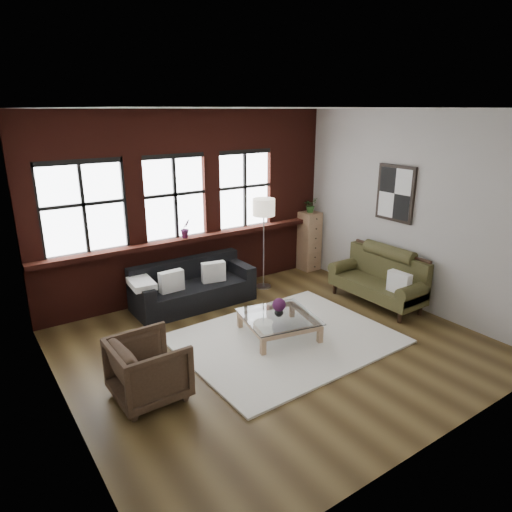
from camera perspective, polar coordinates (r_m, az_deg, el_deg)
floor at (r=6.60m, az=2.28°, el=-11.04°), size 5.50×5.50×0.00m
ceiling at (r=5.77m, az=2.68°, el=17.97°), size 5.50×5.50×0.00m
wall_back at (r=8.07m, az=-8.30°, el=6.34°), size 5.50×0.00×5.50m
wall_front at (r=4.37m, az=22.60°, el=-4.92°), size 5.50×0.00×5.50m
wall_left at (r=4.93m, az=-24.09°, el=-2.55°), size 0.00×5.00×5.00m
wall_right at (r=7.91m, az=18.70°, el=5.35°), size 0.00×5.00×5.00m
brick_backwall at (r=8.02m, az=-8.10°, el=6.28°), size 5.50×0.12×3.20m
sill_ledge at (r=8.07m, az=-7.64°, el=2.28°), size 5.50×0.30×0.08m
window_left at (r=7.40m, az=-20.79°, el=5.50°), size 1.38×0.10×1.50m
window_mid at (r=7.87m, az=-10.15°, el=7.08°), size 1.38×0.10×1.50m
window_right at (r=8.54m, az=-1.51°, el=8.17°), size 1.38×0.10×1.50m
wall_poster at (r=8.02m, az=17.04°, el=7.49°), size 0.05×0.74×0.94m
shag_rug at (r=6.73m, az=3.74°, el=-10.31°), size 3.01×2.39×0.03m
dark_sofa at (r=7.78m, az=-7.84°, el=-3.57°), size 2.03×0.82×0.73m
pillow_a at (r=7.46m, az=-10.53°, el=-3.11°), size 0.40×0.15×0.34m
pillow_b at (r=7.77m, az=-5.34°, el=-1.99°), size 0.42×0.22×0.34m
vintage_settee at (r=7.99m, az=14.86°, el=-2.76°), size 0.76×1.70×0.91m
pillow_settee at (r=7.59m, az=17.46°, el=-3.19°), size 0.15×0.39×0.34m
armchair at (r=5.50m, az=-13.27°, el=-13.55°), size 0.82×0.79×0.73m
coffee_table at (r=6.76m, az=2.85°, el=-8.77°), size 1.18×1.18×0.34m
vase at (r=6.66m, az=2.88°, el=-6.96°), size 0.14×0.14×0.14m
flowers at (r=6.61m, az=2.89°, el=-6.11°), size 0.20×0.20×0.20m
drawer_chest at (r=9.45m, az=6.65°, el=1.88°), size 0.37×0.37×1.21m
potted_plant_top at (r=9.27m, az=6.81°, el=6.34°), size 0.31×0.28×0.29m
floor_lamp at (r=8.30m, az=0.96°, el=1.97°), size 0.40×0.40×1.83m
sill_plant at (r=7.91m, az=-8.81°, el=3.42°), size 0.21×0.19×0.32m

